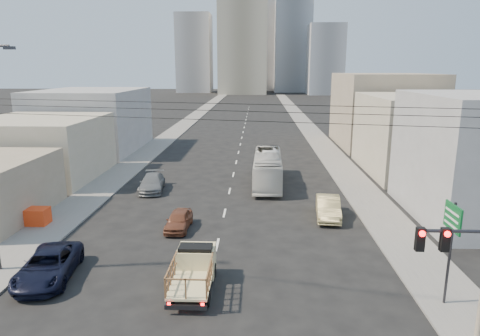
# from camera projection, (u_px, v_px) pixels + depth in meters

# --- Properties ---
(ground) EXTENTS (420.00, 420.00, 0.00)m
(ground) POSITION_uv_depth(u_px,v_px,m) (200.00, 317.00, 18.90)
(ground) COLOR black
(ground) RESTS_ON ground
(sidewalk_left) EXTENTS (3.50, 180.00, 0.12)m
(sidewalk_left) POSITION_uv_depth(u_px,v_px,m) (188.00, 122.00, 87.45)
(sidewalk_left) COLOR slate
(sidewalk_left) RESTS_ON ground
(sidewalk_right) EXTENTS (3.50, 180.00, 0.12)m
(sidewalk_right) POSITION_uv_depth(u_px,v_px,m) (303.00, 122.00, 86.51)
(sidewalk_right) COLOR slate
(sidewalk_right) RESTS_ON ground
(lane_dashes) EXTENTS (0.15, 104.00, 0.01)m
(lane_dashes) POSITION_uv_depth(u_px,v_px,m) (243.00, 135.00, 70.46)
(lane_dashes) COLOR silver
(lane_dashes) RESTS_ON ground
(flatbed_pickup) EXTENTS (1.95, 4.41, 1.90)m
(flatbed_pickup) POSITION_uv_depth(u_px,v_px,m) (193.00, 268.00, 21.19)
(flatbed_pickup) COLOR beige
(flatbed_pickup) RESTS_ON ground
(navy_pickup) EXTENTS (3.15, 5.62, 1.48)m
(navy_pickup) POSITION_uv_depth(u_px,v_px,m) (48.00, 266.00, 22.23)
(navy_pickup) COLOR black
(navy_pickup) RESTS_ON ground
(city_bus) EXTENTS (2.78, 10.83, 3.00)m
(city_bus) POSITION_uv_depth(u_px,v_px,m) (268.00, 168.00, 40.41)
(city_bus) COLOR silver
(city_bus) RESTS_ON ground
(sedan_brown) EXTENTS (1.61, 3.78, 1.28)m
(sedan_brown) POSITION_uv_depth(u_px,v_px,m) (179.00, 220.00, 29.16)
(sedan_brown) COLOR brown
(sedan_brown) RESTS_ON ground
(sedan_tan) EXTENTS (2.09, 4.85, 1.55)m
(sedan_tan) POSITION_uv_depth(u_px,v_px,m) (328.00, 208.00, 31.35)
(sedan_tan) COLOR tan
(sedan_tan) RESTS_ON ground
(sedan_grey) EXTENTS (2.56, 5.13, 1.43)m
(sedan_grey) POSITION_uv_depth(u_px,v_px,m) (152.00, 183.00, 38.31)
(sedan_grey) COLOR slate
(sedan_grey) RESTS_ON ground
(traffic_signal) EXTENTS (3.23, 0.35, 6.00)m
(traffic_signal) POSITION_uv_depth(u_px,v_px,m) (477.00, 275.00, 14.17)
(traffic_signal) COLOR #2D2D33
(traffic_signal) RESTS_ON ground
(green_sign) EXTENTS (0.18, 1.60, 5.00)m
(green_sign) POSITION_uv_depth(u_px,v_px,m) (452.00, 229.00, 19.06)
(green_sign) COLOR #2D2D33
(green_sign) RESTS_ON ground
(overhead_wires) EXTENTS (23.01, 5.02, 0.72)m
(overhead_wires) POSITION_uv_depth(u_px,v_px,m) (201.00, 111.00, 18.31)
(overhead_wires) COLOR black
(overhead_wires) RESTS_ON ground
(crate_stack) EXTENTS (1.80, 1.20, 1.14)m
(crate_stack) POSITION_uv_depth(u_px,v_px,m) (35.00, 216.00, 29.77)
(crate_stack) COLOR #F54117
(crate_stack) RESTS_ON sidewalk_left
(bldg_right_mid) EXTENTS (11.00, 14.00, 8.00)m
(bldg_right_mid) POSITION_uv_depth(u_px,v_px,m) (421.00, 135.00, 44.45)
(bldg_right_mid) COLOR #ADA48B
(bldg_right_mid) RESTS_ON ground
(bldg_right_far) EXTENTS (12.00, 16.00, 10.00)m
(bldg_right_far) POSITION_uv_depth(u_px,v_px,m) (383.00, 110.00, 59.76)
(bldg_right_far) COLOR gray
(bldg_right_far) RESTS_ON ground
(bldg_left_mid) EXTENTS (11.00, 12.00, 6.00)m
(bldg_left_mid) POSITION_uv_depth(u_px,v_px,m) (41.00, 148.00, 42.32)
(bldg_left_mid) COLOR #ADA48B
(bldg_left_mid) RESTS_ON ground
(bldg_left_far) EXTENTS (12.00, 16.00, 8.00)m
(bldg_left_far) POSITION_uv_depth(u_px,v_px,m) (92.00, 120.00, 56.70)
(bldg_left_far) COLOR gray
(bldg_left_far) RESTS_ON ground
(high_rise_tower) EXTENTS (20.00, 20.00, 60.00)m
(high_rise_tower) POSITION_uv_depth(u_px,v_px,m) (243.00, 20.00, 177.57)
(high_rise_tower) COLOR gray
(high_rise_tower) RESTS_ON ground
(midrise_ne) EXTENTS (16.00, 16.00, 40.00)m
(midrise_ne) POSITION_uv_depth(u_px,v_px,m) (292.00, 47.00, 193.57)
(midrise_ne) COLOR gray
(midrise_ne) RESTS_ON ground
(midrise_nw) EXTENTS (15.00, 15.00, 34.00)m
(midrise_nw) POSITION_uv_depth(u_px,v_px,m) (195.00, 54.00, 191.15)
(midrise_nw) COLOR gray
(midrise_nw) RESTS_ON ground
(midrise_back) EXTENTS (18.00, 18.00, 44.00)m
(midrise_back) POSITION_uv_depth(u_px,v_px,m) (265.00, 44.00, 208.18)
(midrise_back) COLOR gray
(midrise_back) RESTS_ON ground
(midrise_east) EXTENTS (14.00, 14.00, 28.00)m
(midrise_east) POSITION_uv_depth(u_px,v_px,m) (325.00, 60.00, 175.01)
(midrise_east) COLOR gray
(midrise_east) RESTS_ON ground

